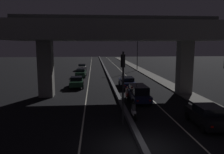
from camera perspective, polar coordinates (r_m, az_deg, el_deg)
The scene contains 17 objects.
ground_plane at distance 13.16m, azimuth 7.94°, elevation -18.27°, with size 200.00×200.00×0.00m, color black.
lane_line_left_inner at distance 46.84m, azimuth -5.82°, elevation 1.08°, with size 0.12×126.00×0.00m, color beige.
lane_line_right_inner at distance 47.25m, azimuth 2.87°, elevation 1.18°, with size 0.12×126.00×0.00m, color beige.
median_divider at distance 46.88m, azimuth -1.46°, elevation 1.35°, with size 0.37×126.00×0.36m, color #4C4C51.
sidewalk_right at distance 41.38m, azimuth 10.74°, elevation 0.13°, with size 2.20×126.00×0.15m, color slate.
elevated_overpass at distance 25.39m, azimuth 1.33°, elevation 11.10°, with size 23.82×9.14×9.21m.
traffic_light_left_of_median at distance 15.92m, azimuth 2.87°, elevation 0.43°, with size 0.30×0.49×5.43m.
street_lamp at distance 51.89m, azimuth 6.32°, elevation 7.38°, with size 2.37×0.32×8.61m.
car_black_lead at distance 17.53m, azimuth 23.66°, elevation -9.21°, with size 2.11×4.08×1.57m.
car_dark_blue_second at distance 22.91m, azimuth 7.04°, elevation -4.19°, with size 1.95×4.27×1.74m.
car_dark_blue_third at distance 30.78m, azimuth 3.94°, elevation -1.26°, with size 2.02×4.80×1.45m.
car_dark_green_lead_oncoming at distance 30.93m, azimuth -9.26°, elevation -1.28°, with size 2.11×4.02×1.50m.
car_dark_green_second_oncoming at distance 40.80m, azimuth -8.13°, elevation 1.06°, with size 1.95×4.62×1.54m.
car_white_third_oncoming at distance 51.46m, azimuth -7.84°, elevation 2.55°, with size 2.14×4.00×1.47m.
motorcycle_white_filtering_near at distance 17.89m, azimuth 5.70°, elevation -8.85°, with size 0.32×1.78×1.41m.
motorcycle_red_filtering_mid at distance 24.00m, azimuth 3.94°, elevation -4.41°, with size 0.33×1.93×1.39m.
pedestrian_on_sidewalk at distance 27.33m, azimuth 17.86°, elevation -2.23°, with size 0.31×0.31×1.77m.
Camera 1 is at (-2.69, -11.46, 5.87)m, focal length 35.00 mm.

